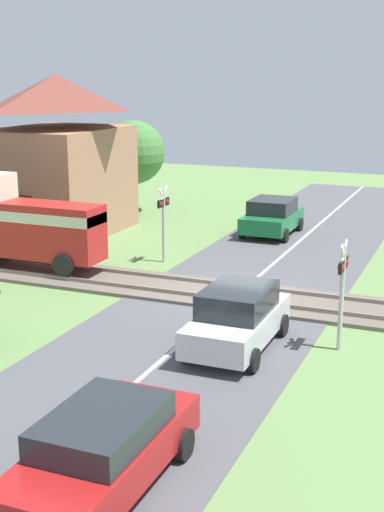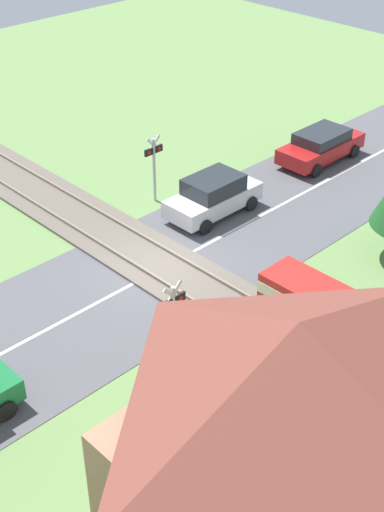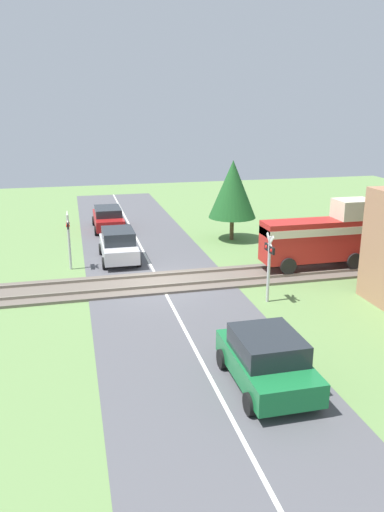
{
  "view_description": "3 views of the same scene",
  "coord_description": "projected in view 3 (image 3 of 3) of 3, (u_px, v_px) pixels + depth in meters",
  "views": [
    {
      "loc": [
        -20.19,
        -6.89,
        6.85
      ],
      "look_at": [
        0.0,
        1.46,
        1.2
      ],
      "focal_mm": 50.0,
      "sensor_mm": 36.0,
      "label": 1
    },
    {
      "loc": [
        13.7,
        15.5,
        14.12
      ],
      "look_at": [
        0.0,
        1.46,
        1.2
      ],
      "focal_mm": 50.0,
      "sensor_mm": 36.0,
      "label": 2
    },
    {
      "loc": [
        20.72,
        -3.54,
        7.62
      ],
      "look_at": [
        0.0,
        1.46,
        1.2
      ],
      "focal_mm": 35.0,
      "sensor_mm": 36.0,
      "label": 3
    }
  ],
  "objects": [
    {
      "name": "ground_plane",
      "position": [
        160.0,
        284.0,
        22.28
      ],
      "size": [
        60.0,
        60.0,
        0.0
      ],
      "primitive_type": "plane",
      "color": "#66894C"
    },
    {
      "name": "road_surface",
      "position": [
        160.0,
        284.0,
        22.27
      ],
      "size": [
        48.0,
        6.4,
        0.02
      ],
      "color": "#515156",
      "rests_on": "ground_plane"
    },
    {
      "name": "track_bed",
      "position": [
        160.0,
        282.0,
        22.26
      ],
      "size": [
        2.8,
        48.0,
        0.24
      ],
      "color": "#665B51",
      "rests_on": "ground_plane"
    },
    {
      "name": "car_near_crossing",
      "position": [
        119.0,
        245.0,
        25.43
      ],
      "size": [
        3.99,
        1.87,
        1.62
      ],
      "color": "silver",
      "rests_on": "ground_plane"
    },
    {
      "name": "car_far_side",
      "position": [
        267.0,
        359.0,
        13.97
      ],
      "size": [
        3.76,
        2.06,
        1.58
      ],
      "color": "#197038",
      "rests_on": "ground_plane"
    },
    {
      "name": "car_behind_queue",
      "position": [
        108.0,
        218.0,
        31.87
      ],
      "size": [
        4.34,
        1.91,
        1.44
      ],
      "color": "#A81919",
      "rests_on": "ground_plane"
    },
    {
      "name": "crossing_signal_west_approach",
      "position": [
        68.0,
        233.0,
        23.75
      ],
      "size": [
        0.9,
        0.18,
        2.84
      ],
      "color": "#B7B7B7",
      "rests_on": "ground_plane"
    },
    {
      "name": "crossing_signal_east_approach",
      "position": [
        269.0,
        258.0,
        19.74
      ],
      "size": [
        0.9,
        0.18,
        2.84
      ],
      "color": "#B7B7B7",
      "rests_on": "ground_plane"
    },
    {
      "name": "pedestrian_by_station",
      "position": [
        381.0,
        265.0,
        22.28
      ],
      "size": [
        0.44,
        0.44,
        1.77
      ],
      "color": "#B2282D",
      "rests_on": "ground_plane"
    },
    {
      "name": "tree_roadside_hedge",
      "position": [
        233.0,
        189.0,
        28.86
      ],
      "size": [
        2.77,
        2.77,
        4.68
      ],
      "color": "brown",
      "rests_on": "ground_plane"
    }
  ]
}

